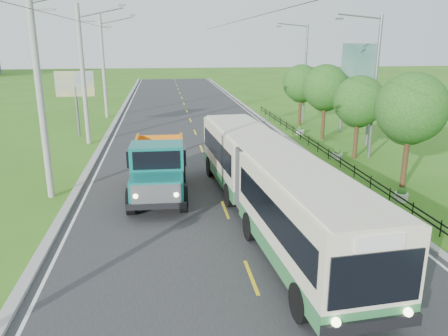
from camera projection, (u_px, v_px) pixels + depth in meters
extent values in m
plane|color=#356A19|center=(251.00, 277.00, 14.27)|extent=(240.00, 240.00, 0.00)
cube|color=#28282B|center=(199.00, 143.00, 33.28)|extent=(14.00, 120.00, 0.02)
cube|color=#9E9E99|center=(102.00, 145.00, 32.30)|extent=(0.40, 120.00, 0.15)
cube|color=#9E9E99|center=(290.00, 139.00, 34.23)|extent=(0.30, 120.00, 0.10)
cube|color=silver|center=(110.00, 145.00, 32.39)|extent=(0.12, 120.00, 0.00)
cube|color=silver|center=(284.00, 140.00, 34.18)|extent=(0.12, 120.00, 0.00)
cube|color=yellow|center=(251.00, 277.00, 14.26)|extent=(0.12, 2.20, 0.00)
cube|color=black|center=(328.00, 155.00, 28.57)|extent=(0.04, 40.00, 0.60)
cylinder|color=gray|center=(40.00, 96.00, 20.32)|extent=(0.32, 0.32, 10.00)
cube|color=slate|center=(42.00, 9.00, 19.33)|extent=(1.20, 0.10, 0.10)
cylinder|color=gray|center=(83.00, 76.00, 31.73)|extent=(0.32, 0.32, 10.00)
cube|color=slate|center=(86.00, 21.00, 30.74)|extent=(1.20, 0.10, 0.10)
cube|color=slate|center=(122.00, 5.00, 30.78)|extent=(0.50, 0.18, 0.12)
cylinder|color=gray|center=(103.00, 67.00, 43.14)|extent=(0.32, 0.32, 10.00)
cube|color=slate|center=(106.00, 27.00, 42.15)|extent=(1.20, 0.10, 0.10)
cube|color=slate|center=(132.00, 15.00, 42.20)|extent=(0.50, 0.18, 0.12)
cylinder|color=#382314|center=(406.00, 156.00, 22.72)|extent=(0.28, 0.28, 3.36)
sphere|color=#154C16|center=(411.00, 108.00, 22.02)|extent=(3.60, 3.60, 3.60)
sphere|color=#154C16|center=(408.00, 120.00, 22.73)|extent=(2.64, 2.64, 2.64)
cylinder|color=#382314|center=(356.00, 136.00, 28.48)|extent=(0.28, 0.28, 3.02)
sphere|color=#154C16|center=(359.00, 101.00, 27.85)|extent=(3.24, 3.24, 3.24)
sphere|color=#154C16|center=(358.00, 110.00, 28.53)|extent=(2.38, 2.38, 2.38)
cylinder|color=#382314|center=(323.00, 119.00, 34.15)|extent=(0.28, 0.28, 3.25)
sphere|color=#154C16|center=(325.00, 87.00, 33.47)|extent=(3.48, 3.48, 3.48)
sphere|color=#154C16|center=(325.00, 96.00, 34.17)|extent=(2.55, 2.55, 2.55)
cylinder|color=#382314|center=(300.00, 109.00, 39.88)|extent=(0.28, 0.28, 3.08)
sphere|color=#154C16|center=(301.00, 83.00, 39.24)|extent=(3.30, 3.30, 3.30)
sphere|color=#154C16|center=(301.00, 90.00, 39.93)|extent=(2.42, 2.42, 2.42)
cylinder|color=slate|center=(375.00, 89.00, 27.78)|extent=(0.20, 0.20, 9.00)
cylinder|color=slate|center=(360.00, 16.00, 26.37)|extent=(2.80, 0.10, 0.34)
cube|color=slate|center=(339.00, 19.00, 26.23)|extent=(0.45, 0.16, 0.12)
cylinder|color=slate|center=(305.00, 74.00, 41.09)|extent=(0.20, 0.20, 9.00)
cylinder|color=slate|center=(293.00, 25.00, 39.68)|extent=(2.80, 0.10, 0.34)
cube|color=slate|center=(279.00, 26.00, 39.55)|extent=(0.45, 0.16, 0.12)
cylinder|color=silver|center=(401.00, 197.00, 21.07)|extent=(0.64, 0.64, 0.40)
sphere|color=#154C16|center=(402.00, 192.00, 21.00)|extent=(0.44, 0.44, 0.44)
cylinder|color=silver|center=(337.00, 156.00, 28.68)|extent=(0.64, 0.64, 0.40)
sphere|color=#154C16|center=(337.00, 152.00, 28.61)|extent=(0.44, 0.44, 0.44)
cylinder|color=silver|center=(300.00, 132.00, 36.29)|extent=(0.64, 0.64, 0.40)
sphere|color=#154C16|center=(300.00, 129.00, 36.22)|extent=(0.44, 0.44, 0.44)
cylinder|color=slate|center=(77.00, 111.00, 35.26)|extent=(0.20, 0.20, 4.00)
cube|color=yellow|center=(75.00, 84.00, 34.64)|extent=(3.00, 0.15, 2.00)
cylinder|color=slate|center=(369.00, 112.00, 31.87)|extent=(0.24, 0.24, 5.00)
cylinder|color=slate|center=(342.00, 103.00, 36.62)|extent=(0.24, 0.24, 5.00)
cube|color=#144C47|center=(358.00, 64.00, 33.33)|extent=(0.20, 6.00, 3.00)
cube|color=#2C6F3D|center=(307.00, 248.00, 14.45)|extent=(3.23, 8.20, 0.59)
cube|color=beige|center=(310.00, 210.00, 14.08)|extent=(3.23, 8.20, 2.07)
cube|color=black|center=(310.00, 210.00, 14.08)|extent=(3.23, 7.57, 1.02)
cube|color=#2C6F3D|center=(242.00, 173.00, 22.75)|extent=(3.20, 7.67, 0.59)
cube|color=beige|center=(242.00, 148.00, 22.38)|extent=(3.20, 7.67, 2.07)
cube|color=black|center=(242.00, 148.00, 22.38)|extent=(3.19, 7.03, 1.02)
cube|color=#4C4C4C|center=(267.00, 178.00, 18.44)|extent=(2.59, 1.24, 2.55)
cube|color=black|center=(376.00, 279.00, 10.33)|extent=(2.41, 0.23, 1.39)
cylinder|color=black|center=(301.00, 303.00, 11.92)|extent=(0.42, 1.14, 1.11)
cylinder|color=black|center=(381.00, 292.00, 12.41)|extent=(0.42, 1.14, 1.11)
cylinder|color=black|center=(250.00, 226.00, 16.86)|extent=(0.42, 1.14, 1.11)
cylinder|color=black|center=(309.00, 221.00, 17.34)|extent=(0.42, 1.14, 1.11)
cylinder|color=black|center=(229.00, 195.00, 20.28)|extent=(0.42, 1.14, 1.11)
cylinder|color=black|center=(279.00, 192.00, 20.76)|extent=(0.42, 1.14, 1.11)
cylinder|color=black|center=(210.00, 167.00, 24.91)|extent=(0.42, 1.14, 1.11)
cylinder|color=black|center=(251.00, 164.00, 25.39)|extent=(0.42, 1.14, 1.11)
cube|color=#116862|center=(157.00, 189.00, 19.09)|extent=(2.36, 1.61, 1.10)
cube|color=#116862|center=(158.00, 167.00, 20.52)|extent=(2.48, 1.83, 2.21)
cube|color=black|center=(157.00, 155.00, 20.36)|extent=(2.71, 1.51, 0.77)
cube|color=black|center=(159.00, 182.00, 21.65)|extent=(1.29, 6.65, 0.28)
cube|color=orange|center=(159.00, 151.00, 23.14)|extent=(2.63, 3.38, 1.43)
cylinder|color=black|center=(131.00, 201.00, 19.35)|extent=(0.42, 1.22, 1.21)
cylinder|color=black|center=(184.00, 199.00, 19.59)|extent=(0.42, 1.22, 1.21)
cylinder|color=black|center=(139.00, 173.00, 23.56)|extent=(0.42, 1.22, 1.21)
cylinder|color=black|center=(182.00, 171.00, 23.81)|extent=(0.42, 1.22, 1.21)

